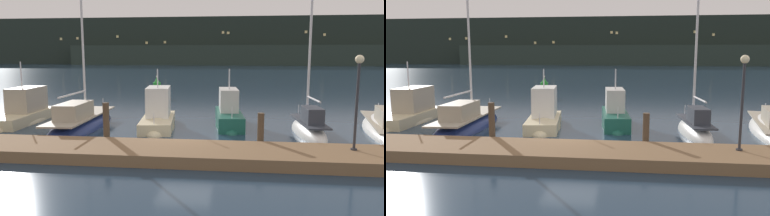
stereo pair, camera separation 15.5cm
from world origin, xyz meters
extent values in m
plane|color=#1E3347|center=(0.00, 0.00, 0.00)|extent=(400.00, 400.00, 0.00)
cube|color=brown|center=(0.00, -2.45, 0.23)|extent=(29.33, 2.80, 0.45)
cylinder|color=#4C3D2D|center=(-3.37, -0.80, 0.97)|extent=(0.28, 0.28, 1.93)
cylinder|color=#4C3D2D|center=(3.37, -0.80, 0.80)|extent=(0.28, 0.28, 1.60)
ellipsoid|color=beige|center=(-10.23, 3.97, 0.00)|extent=(2.26, 6.10, 1.08)
cube|color=beige|center=(-10.23, 3.97, 0.30)|extent=(2.08, 5.50, 0.60)
cube|color=#A39984|center=(-10.26, 4.58, 1.32)|extent=(1.47, 2.71, 1.43)
cube|color=black|center=(-10.32, 5.78, 1.53)|extent=(1.21, 0.33, 0.64)
cylinder|color=silver|center=(-10.24, 4.09, 2.81)|extent=(0.07, 0.07, 1.55)
ellipsoid|color=navy|center=(-6.08, 2.79, 0.00)|extent=(2.30, 8.09, 1.34)
cube|color=#A39984|center=(-6.08, 2.79, 0.69)|extent=(1.93, 6.79, 0.08)
cube|color=#A39984|center=(-6.05, 1.83, 1.13)|extent=(1.31, 2.61, 0.80)
cylinder|color=silver|center=(-6.10, 3.43, 6.30)|extent=(0.12, 0.12, 11.22)
cylinder|color=silver|center=(-6.05, 1.74, 1.99)|extent=(0.20, 3.39, 0.09)
cylinder|color=silver|center=(-6.20, 6.48, 0.94)|extent=(0.04, 0.04, 0.50)
ellipsoid|color=beige|center=(-1.95, 3.42, 0.00)|extent=(2.43, 5.38, 1.36)
cube|color=beige|center=(-1.95, 3.42, 0.29)|extent=(2.23, 4.84, 0.59)
cube|color=silver|center=(-2.01, 3.93, 1.40)|extent=(1.50, 2.42, 1.62)
cube|color=black|center=(-2.14, 4.96, 1.64)|extent=(1.12, 0.43, 0.72)
cylinder|color=silver|center=(-1.96, 3.52, 2.72)|extent=(0.07, 0.07, 1.02)
cylinder|color=silver|center=(-1.68, 1.25, 0.89)|extent=(0.04, 0.04, 0.60)
ellipsoid|color=#195647|center=(1.92, 4.39, 0.00)|extent=(1.94, 5.23, 1.00)
cube|color=#195647|center=(1.92, 4.39, 0.40)|extent=(1.78, 4.71, 0.80)
cube|color=silver|center=(1.88, 4.90, 1.43)|extent=(1.21, 2.33, 1.26)
cube|color=black|center=(1.78, 5.92, 1.62)|extent=(0.90, 0.33, 0.56)
cylinder|color=silver|center=(1.91, 4.49, 2.64)|extent=(0.07, 0.07, 1.15)
cylinder|color=silver|center=(2.12, 2.25, 1.10)|extent=(0.04, 0.04, 0.60)
ellipsoid|color=white|center=(5.99, 2.69, 0.00)|extent=(1.61, 5.12, 1.42)
cube|color=#333842|center=(5.99, 2.69, 0.68)|extent=(1.35, 4.30, 0.08)
cube|color=#333842|center=(6.03, 2.08, 1.09)|extent=(0.87, 1.66, 0.75)
cylinder|color=silver|center=(5.96, 3.09, 4.00)|extent=(0.12, 0.12, 6.65)
cylinder|color=silver|center=(6.03, 1.96, 1.88)|extent=(0.24, 2.26, 0.09)
cylinder|color=silver|center=(5.84, 5.01, 0.93)|extent=(0.04, 0.04, 0.50)
cylinder|color=silver|center=(11.02, 7.48, 0.79)|extent=(0.04, 0.04, 0.50)
cylinder|color=green|center=(-5.19, 18.18, 0.08)|extent=(1.11, 1.11, 0.16)
cylinder|color=green|center=(-5.19, 18.18, 0.74)|extent=(0.74, 0.74, 1.15)
cone|color=green|center=(-5.19, 18.18, 1.56)|extent=(0.52, 0.52, 0.50)
sphere|color=#F9EAB7|center=(-5.19, 18.18, 1.86)|extent=(0.16, 0.16, 0.16)
cylinder|color=#2D2D33|center=(6.80, -2.04, 0.48)|extent=(0.24, 0.24, 0.06)
cylinder|color=#2D2D33|center=(6.80, -2.04, 2.12)|extent=(0.10, 0.10, 3.22)
sphere|color=#F9EAB7|center=(6.80, -2.04, 3.87)|extent=(0.32, 0.32, 0.32)
cube|color=#1E2823|center=(0.00, 116.18, 7.86)|extent=(240.00, 16.00, 15.71)
cube|color=#26332C|center=(20.14, 106.18, 3.17)|extent=(144.00, 10.00, 6.34)
cube|color=#F4DB8C|center=(-0.83, 108.13, 10.36)|extent=(0.80, 0.10, 0.80)
cube|color=#F4DB8C|center=(-28.11, 108.13, 7.27)|extent=(0.80, 0.10, 0.80)
cube|color=#F4DB8C|center=(-30.10, 108.13, 3.71)|extent=(0.80, 0.10, 0.80)
cube|color=#F4DB8C|center=(-38.16, 108.13, 9.40)|extent=(0.80, 0.10, 0.80)
cube|color=#F4DB8C|center=(29.58, 108.13, 9.62)|extent=(0.80, 0.10, 0.80)
cube|color=#F4DB8C|center=(-21.85, 108.13, 7.45)|extent=(0.80, 0.10, 0.80)
cube|color=#F4DB8C|center=(-2.51, 108.13, 10.54)|extent=(0.80, 0.10, 0.80)
cube|color=#F4DB8C|center=(-58.28, 108.13, 8.68)|extent=(0.80, 0.10, 0.80)
cube|color=#F4DB8C|center=(-52.34, 108.13, 8.85)|extent=(0.80, 0.10, 0.80)
cube|color=#F4DB8C|center=(24.60, 108.13, 1.48)|extent=(0.80, 0.10, 0.80)
cube|color=#F4DB8C|center=(23.83, 108.13, 10.53)|extent=(0.80, 0.10, 0.80)
camera|label=1|loc=(2.35, -16.50, 4.13)|focal=35.00mm
camera|label=2|loc=(2.51, -16.48, 4.13)|focal=35.00mm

